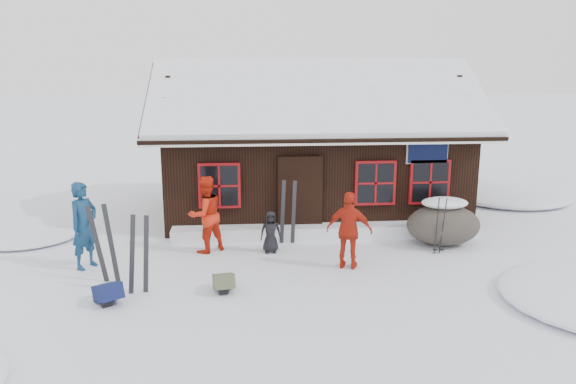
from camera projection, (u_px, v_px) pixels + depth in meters
name	position (u px, v px, depth m)	size (l,w,h in m)	color
ground	(269.00, 272.00, 11.83)	(120.00, 120.00, 0.00)	white
mountain_hut	(312.00, 158.00, 16.42)	(8.90, 6.09, 4.42)	black
snow_drift	(324.00, 231.00, 14.09)	(7.60, 0.60, 0.35)	white
snow_mounds	(333.00, 242.00, 13.77)	(20.60, 13.20, 0.48)	white
skier_teal	(84.00, 225.00, 11.89)	(0.69, 0.45, 1.88)	navy
skier_orange_left	(205.00, 214.00, 12.92)	(0.87, 0.68, 1.79)	red
skier_orange_right	(349.00, 230.00, 11.89)	(0.98, 0.41, 1.68)	#B42212
skier_crouched	(271.00, 232.00, 12.95)	(0.48, 0.31, 0.99)	black
boulder	(443.00, 223.00, 13.51)	(1.77, 1.33, 1.04)	#474039
ski_pair_left	(139.00, 256.00, 10.61)	(0.48, 0.11, 1.61)	black
ski_pair_mid	(104.00, 245.00, 11.11)	(0.60, 0.18, 1.67)	black
ski_pair_right	(288.00, 213.00, 13.55)	(0.42, 0.12, 1.62)	black
ski_poles	(440.00, 227.00, 12.85)	(0.24, 0.12, 1.36)	black
backpack_blue	(108.00, 296.00, 10.27)	(0.41, 0.55, 0.30)	#101845
backpack_olive	(224.00, 285.00, 10.80)	(0.39, 0.52, 0.28)	#4D513A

